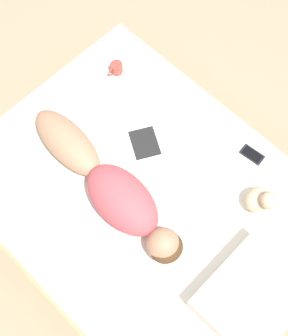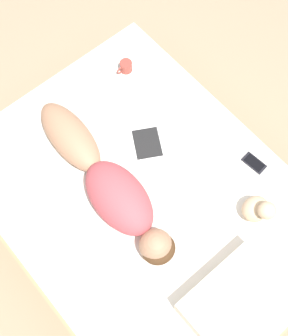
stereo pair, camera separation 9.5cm
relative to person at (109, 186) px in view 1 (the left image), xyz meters
name	(u,v)px [view 1 (the left image)]	position (x,y,z in m)	size (l,w,h in m)	color
ground_plane	(148,222)	(-0.14, 0.18, -0.62)	(12.00, 12.00, 0.00)	#9E8466
bed	(148,210)	(-0.14, 0.18, -0.37)	(1.64, 2.16, 0.52)	tan
person	(109,186)	(0.00, 0.00, 0.00)	(0.33, 1.25, 0.23)	#A37556
open_magazine	(163,139)	(-0.48, -0.02, -0.10)	(0.58, 0.50, 0.01)	white
coffee_mug	(116,68)	(-0.63, -0.60, -0.06)	(0.12, 0.08, 0.08)	#993D33
cell_phone	(252,155)	(-0.79, 0.45, -0.10)	(0.09, 0.15, 0.01)	black
plush_toy	(261,200)	(-0.55, 0.68, -0.01)	(0.16, 0.18, 0.22)	#D1B289
pillow	(251,295)	(-0.11, 0.98, -0.03)	(0.55, 0.43, 0.14)	beige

